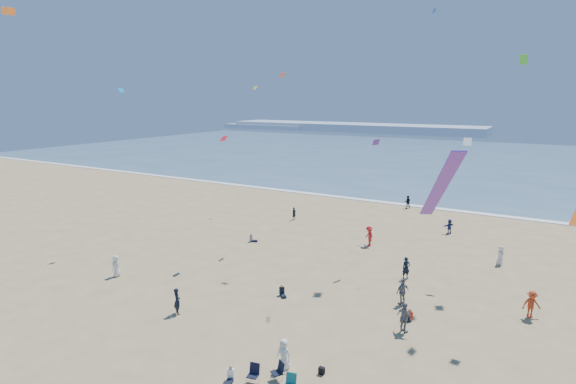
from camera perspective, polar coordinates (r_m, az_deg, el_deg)
The scene contains 9 objects.
ocean at distance 109.91m, azimuth 22.47°, elevation 3.66°, with size 220.00×100.00×0.06m, color #476B84.
surf_line at distance 61.41m, azimuth 15.92°, elevation -1.72°, with size 220.00×1.20×0.08m, color white.
headland_far at distance 197.96m, azimuth 8.11°, elevation 8.14°, with size 110.00×20.00×3.20m, color #7A8EA8.
headland_near at distance 211.98m, azimuth -2.59°, elevation 8.32°, with size 40.00×14.00×2.00m, color #7A8EA8.
standing_flyers at distance 32.93m, azimuth 12.23°, elevation -11.84°, with size 35.99×48.65×1.95m.
seated_group at distance 29.63m, azimuth -2.10°, elevation -15.35°, with size 18.95×28.34×0.84m.
chair_cluster at distance 23.88m, azimuth -1.93°, elevation -22.44°, with size 2.71×1.56×1.00m.
black_backpack at distance 24.93m, azimuth 4.29°, elevation -21.69°, with size 0.30×0.22×0.38m, color black.
kites_aloft at distance 26.86m, azimuth 17.03°, elevation 13.61°, with size 40.61×44.77×24.65m.
Camera 1 is at (14.24, -13.10, 13.95)m, focal length 28.00 mm.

